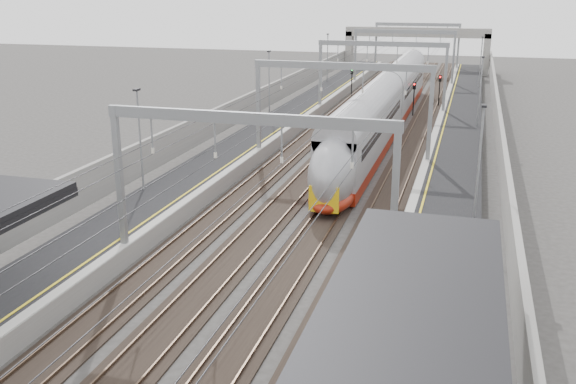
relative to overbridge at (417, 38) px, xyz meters
The scene contains 11 objects.
platform_left 55.79m from the overbridge, 98.28° to the right, with size 4.00×120.00×1.00m, color black.
platform_right 55.79m from the overbridge, 81.72° to the right, with size 4.00×120.00×1.00m, color black.
tracks 55.25m from the overbridge, 90.00° to the right, with size 11.40×140.00×0.20m.
overhead_line 48.39m from the overbridge, 90.00° to the right, with size 13.00×140.00×6.60m.
overbridge is the anchor object (origin of this frame).
wall_left 56.25m from the overbridge, 101.51° to the right, with size 0.30×120.00×3.20m, color gray.
wall_right 56.25m from the overbridge, 78.49° to the right, with size 0.30×120.00×3.20m, color gray.
train 46.86m from the overbridge, 88.16° to the right, with size 2.73×49.67×4.31m.
signal_green 26.63m from the overbridge, 101.33° to the right, with size 0.32×0.32×3.48m.
signal_red_near 36.45m from the overbridge, 84.95° to the right, with size 0.32×0.32×3.48m.
signal_red_far 30.32m from the overbridge, 79.69° to the right, with size 0.32×0.32×3.48m.
Camera 1 is at (8.99, -3.02, 12.51)m, focal length 40.00 mm.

